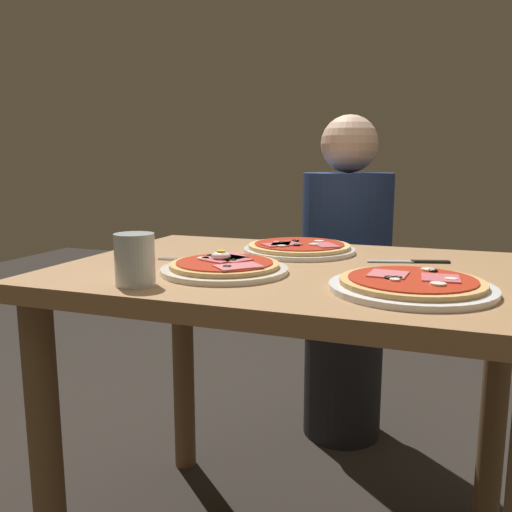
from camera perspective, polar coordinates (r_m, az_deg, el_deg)
name	(u,v)px	position (r m, az deg, el deg)	size (l,w,h in m)	color
dining_table	(295,325)	(1.27, 4.19, -7.36)	(1.06, 0.76, 0.78)	#9E754C
pizza_foreground	(225,267)	(1.16, -3.37, -1.20)	(0.28, 0.28, 0.05)	silver
pizza_across_left	(299,248)	(1.42, 4.63, 0.85)	(0.30, 0.30, 0.03)	white
pizza_across_right	(412,285)	(1.04, 16.31, -2.97)	(0.31, 0.31, 0.03)	white
water_glass_near	(135,263)	(1.06, -12.81, -0.76)	(0.08, 0.08, 0.10)	silver
fork	(142,258)	(1.36, -12.10, -0.17)	(0.16, 0.03, 0.00)	silver
knife	(414,261)	(1.33, 16.55, -0.56)	(0.19, 0.07, 0.01)	silver
salt_shaker	(136,261)	(1.14, -12.72, -0.57)	(0.03, 0.03, 0.07)	white
diner_person	(345,289)	(1.98, 9.52, -3.48)	(0.32, 0.32, 1.18)	black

